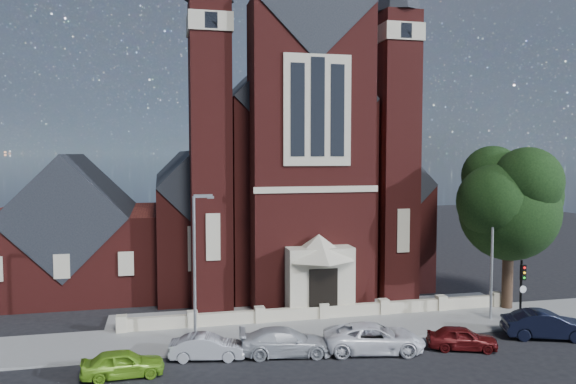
% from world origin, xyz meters
% --- Properties ---
extents(ground, '(120.00, 120.00, 0.00)m').
position_xyz_m(ground, '(0.00, 15.00, 0.00)').
color(ground, black).
rests_on(ground, ground).
extents(pavement_strip, '(60.00, 5.00, 0.12)m').
position_xyz_m(pavement_strip, '(0.00, 4.50, 0.00)').
color(pavement_strip, gray).
rests_on(pavement_strip, ground).
extents(forecourt_paving, '(26.00, 3.00, 0.14)m').
position_xyz_m(forecourt_paving, '(0.00, 8.50, 0.00)').
color(forecourt_paving, gray).
rests_on(forecourt_paving, ground).
extents(forecourt_wall, '(24.00, 0.40, 0.90)m').
position_xyz_m(forecourt_wall, '(0.00, 6.50, 0.00)').
color(forecourt_wall, '#C0B498').
rests_on(forecourt_wall, ground).
extents(church, '(20.01, 34.90, 29.20)m').
position_xyz_m(church, '(-0.00, 22.94, 8.19)').
color(church, '#4F1815').
rests_on(church, ground).
extents(parish_hall, '(12.00, 12.20, 10.24)m').
position_xyz_m(parish_hall, '(-16.00, 18.00, 4.01)').
color(parish_hall, '#4F1815').
rests_on(parish_hall, ground).
extents(street_tree, '(6.40, 6.60, 10.70)m').
position_xyz_m(street_tree, '(12.60, 5.71, 6.96)').
color(street_tree, black).
rests_on(street_tree, ground).
extents(street_lamp_left, '(1.16, 0.22, 8.09)m').
position_xyz_m(street_lamp_left, '(-7.91, 4.00, 4.60)').
color(street_lamp_left, gray).
rests_on(street_lamp_left, ground).
extents(street_lamp_right, '(1.16, 0.22, 8.09)m').
position_xyz_m(street_lamp_right, '(10.09, 4.00, 4.60)').
color(street_lamp_right, gray).
rests_on(street_lamp_right, ground).
extents(traffic_signal, '(0.28, 0.42, 4.00)m').
position_xyz_m(traffic_signal, '(11.00, 2.43, 2.58)').
color(traffic_signal, black).
rests_on(traffic_signal, ground).
extents(car_lime_van, '(3.82, 1.70, 1.27)m').
position_xyz_m(car_lime_van, '(-11.55, -0.00, 0.64)').
color(car_lime_van, '#6EA921').
rests_on(car_lime_van, ground).
extents(car_silver_a, '(3.91, 1.91, 1.23)m').
position_xyz_m(car_silver_a, '(-7.57, 1.39, 0.62)').
color(car_silver_a, '#A6A8AE').
rests_on(car_silver_a, ground).
extents(car_silver_b, '(4.97, 2.57, 1.38)m').
position_xyz_m(car_silver_b, '(-3.62, 1.05, 0.69)').
color(car_silver_b, '#B6B9BE').
rests_on(car_silver_b, ground).
extents(car_white_suv, '(5.60, 3.37, 1.46)m').
position_xyz_m(car_white_suv, '(0.97, 0.49, 0.73)').
color(car_white_suv, white).
rests_on(car_white_suv, ground).
extents(car_dark_red, '(3.88, 2.56, 1.23)m').
position_xyz_m(car_dark_red, '(5.58, -0.23, 0.61)').
color(car_dark_red, '#530E0F').
rests_on(car_dark_red, ground).
extents(car_navy, '(4.89, 3.03, 1.52)m').
position_xyz_m(car_navy, '(11.08, 0.32, 0.76)').
color(car_navy, black).
rests_on(car_navy, ground).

